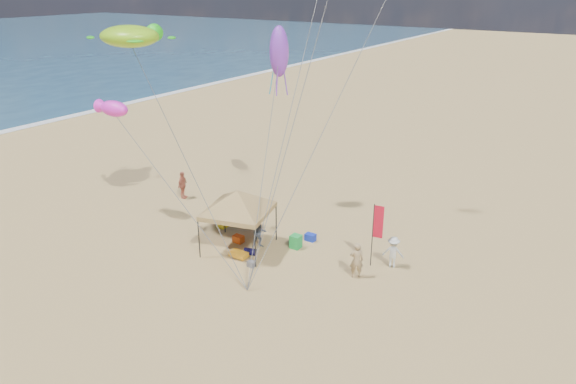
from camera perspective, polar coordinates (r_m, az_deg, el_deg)
name	(u,v)px	position (r m, az deg, el deg)	size (l,w,h in m)	color
ground	(250,300)	(23.14, -4.18, -11.58)	(280.00, 280.00, 0.00)	tan
canopy_tent	(237,193)	(25.96, -5.50, -0.08)	(5.78, 5.78, 3.69)	black
feather_flag	(377,226)	(24.89, 9.57, -3.62)	(0.49, 0.11, 3.23)	black
cooler_red	(238,239)	(27.77, -5.40, -5.08)	(0.54, 0.38, 0.38)	#D14B10
cooler_blue	(310,237)	(27.85, 2.43, -4.91)	(0.54, 0.38, 0.38)	#162DB5
bag_navy	(250,252)	(26.50, -4.12, -6.46)	(0.36, 0.36, 0.60)	black
bag_orange	(251,219)	(29.96, -4.08, -2.95)	(0.36, 0.36, 0.60)	#E0500C
chair_green	(296,242)	(27.04, 0.85, -5.38)	(0.50, 0.50, 0.70)	green
chair_yellow	(222,221)	(29.45, -7.13, -3.17)	(0.50, 0.50, 0.70)	yellow
crate_grey	(251,264)	(25.51, -4.00, -7.76)	(0.34, 0.30, 0.28)	slate
beach_cart	(239,254)	(26.28, -5.35, -6.72)	(0.90, 0.50, 0.24)	orange
person_near_a	(356,260)	(24.46, 7.42, -7.32)	(0.64, 0.42, 1.76)	tan
person_near_b	(259,233)	(26.92, -3.15, -4.47)	(0.78, 0.61, 1.60)	#343C48
person_near_c	(393,252)	(25.61, 11.31, -6.40)	(1.02, 0.58, 1.57)	silver
person_far_a	(183,185)	(33.54, -11.34, 0.75)	(1.03, 0.43, 1.76)	#B35C45
turtle_kite	(129,36)	(27.40, -16.79, 15.83)	(3.12, 2.50, 1.04)	#86CF18
fish_kite	(114,109)	(30.27, -18.32, 8.57)	(1.94, 0.97, 0.86)	#FF29E1
squid_kite	(279,52)	(29.75, -0.97, 14.96)	(1.06, 1.06, 2.76)	purple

